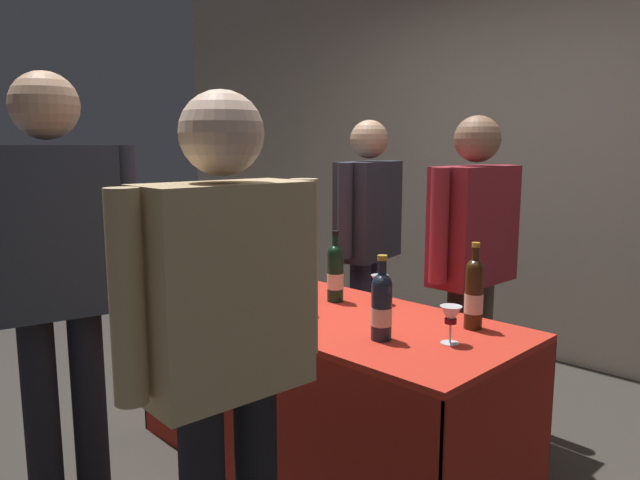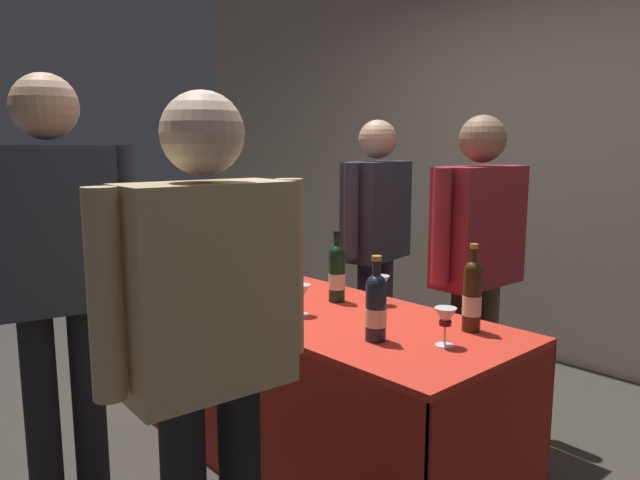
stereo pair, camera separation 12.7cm
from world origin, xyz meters
TOP-DOWN VIEW (x-y plane):
  - ground_plane at (0.00, 0.00)m, footprint 12.00×12.00m
  - back_partition at (0.00, 2.10)m, footprint 7.93×0.12m
  - tasting_table at (0.00, 0.00)m, footprint 1.74×0.75m
  - featured_wine_bottle at (-0.57, 0.24)m, footprint 0.08×0.08m
  - display_bottle_0 at (-0.71, -0.19)m, footprint 0.07×0.07m
  - display_bottle_1 at (0.44, -0.13)m, footprint 0.08×0.08m
  - display_bottle_2 at (-0.55, 0.12)m, footprint 0.07×0.07m
  - display_bottle_3 at (0.61, 0.22)m, footprint 0.07×0.07m
  - display_bottle_4 at (-0.17, -0.21)m, footprint 0.08×0.08m
  - display_bottle_5 at (-0.04, 0.14)m, footprint 0.07×0.07m
  - wine_glass_near_vendor at (0.12, 0.25)m, footprint 0.08×0.08m
  - wine_glass_mid at (0.01, -0.12)m, footprint 0.08×0.08m
  - wine_glass_near_taster at (0.64, 0.01)m, footprint 0.08×0.08m
  - flower_vase at (-0.55, -0.06)m, footprint 0.10×0.10m
  - vendor_presenter at (0.31, 0.70)m, footprint 0.22×0.63m
  - vendor_assistant at (-0.43, 0.82)m, footprint 0.30×0.60m
  - taster_foreground_right at (0.52, -0.87)m, footprint 0.24×0.61m
  - taster_foreground_left at (-0.34, -0.96)m, footprint 0.29×0.58m

SIDE VIEW (x-z plane):
  - ground_plane at x=0.00m, z-range 0.00..0.00m
  - tasting_table at x=0.00m, z-range 0.15..0.87m
  - wine_glass_near_vendor at x=0.12m, z-range 0.75..0.88m
  - wine_glass_mid at x=0.01m, z-range 0.75..0.88m
  - wine_glass_near_taster at x=0.64m, z-range 0.75..0.89m
  - flower_vase at x=-0.55m, z-range 0.66..1.01m
  - display_bottle_1 at x=0.44m, z-range 0.69..1.00m
  - featured_wine_bottle at x=-0.57m, z-range 0.69..1.02m
  - display_bottle_5 at x=-0.04m, z-range 0.70..1.02m
  - display_bottle_2 at x=-0.55m, z-range 0.70..1.02m
  - display_bottle_3 at x=0.61m, z-range 0.69..1.03m
  - display_bottle_0 at x=-0.71m, z-range 0.70..1.04m
  - display_bottle_4 at x=-0.17m, z-range 0.70..1.04m
  - taster_foreground_right at x=0.52m, z-range 0.15..1.70m
  - vendor_assistant at x=-0.43m, z-range 0.15..1.71m
  - vendor_presenter at x=0.31m, z-range 0.16..1.71m
  - taster_foreground_left at x=-0.34m, z-range 0.17..1.83m
  - back_partition at x=0.00m, z-range 0.00..3.12m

